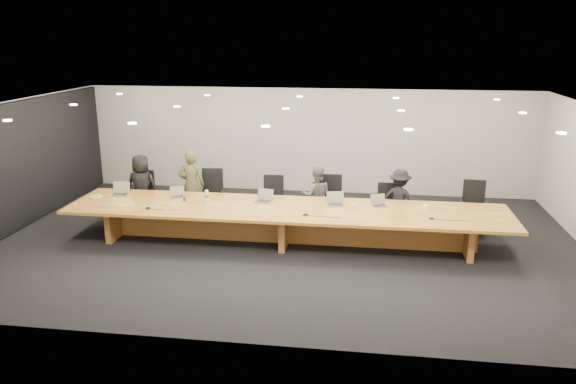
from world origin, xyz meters
The scene contains 29 objects.
ground centered at (0.00, 0.00, 0.00)m, with size 12.00×12.00×0.00m, color black.
back_wall centered at (0.00, 4.00, 1.40)m, with size 12.00×0.02×2.80m, color silver.
left_wall_panel centered at (-5.94, 0.00, 1.37)m, with size 0.08×7.84×2.74m, color black.
conference_table centered at (0.00, 0.00, 0.52)m, with size 9.00×1.80×0.75m.
chair_far_left centered at (-3.66, 1.34, 0.54)m, with size 0.55×0.55×1.08m, color black, non-canonical shape.
chair_left centered at (-1.95, 1.33, 0.59)m, with size 0.60×0.60×1.18m, color black, non-canonical shape.
chair_mid_left centered at (-0.48, 1.21, 0.55)m, with size 0.56×0.56×1.10m, color black, non-canonical shape.
chair_mid_right centered at (0.83, 1.31, 0.57)m, with size 0.58×0.58×1.13m, color black, non-canonical shape.
chair_right centered at (2.08, 1.29, 0.50)m, with size 0.50×0.50×0.99m, color black, non-canonical shape.
chair_far_right centered at (3.94, 1.25, 0.57)m, with size 0.58×0.58×1.13m, color black, non-canonical shape.
person_a centered at (-3.55, 1.13, 0.75)m, with size 0.74×0.48×1.51m, color black.
person_b centered at (-2.37, 1.21, 0.82)m, with size 0.60×0.39×1.64m, color #3B3C20.
person_c centered at (0.51, 1.24, 0.67)m, with size 0.65×0.51×1.34m, color #4E4E50.
person_d centered at (2.34, 1.19, 0.67)m, with size 0.87×0.50×1.35m, color black.
laptop_a centered at (-3.74, 0.39, 0.89)m, with size 0.37×0.27×0.29m, color #B4AA89, non-canonical shape.
laptop_b centered at (-2.44, 0.42, 0.87)m, with size 0.30×0.22×0.23m, color tan, non-canonical shape.
laptop_c centered at (-0.53, 0.33, 0.89)m, with size 0.35×0.25×0.27m, color #BDA890, non-canonical shape.
laptop_d centered at (0.99, 0.30, 0.89)m, with size 0.35×0.26×0.28m, color tan, non-canonical shape.
laptop_e centered at (1.90, 0.35, 0.87)m, with size 0.31×0.23×0.25m, color #B8A48D, non-canonical shape.
water_bottle centered at (-1.71, 0.18, 0.87)m, with size 0.08×0.08×0.25m, color silver.
amber_mug centered at (-2.21, 0.19, 0.79)m, with size 0.07×0.07×0.09m, color brown.
paper_cup_near centered at (1.38, 0.23, 0.79)m, with size 0.07×0.07×0.08m, color silver.
paper_cup_far centered at (2.80, 0.28, 0.80)m, with size 0.08×0.08×0.10m, color white.
notepad centered at (-4.22, 0.23, 0.76)m, with size 0.22×0.17×0.01m, color white.
lime_gadget centered at (-4.23, 0.22, 0.78)m, with size 0.18×0.10×0.03m, color #54CF37.
av_box centered at (-3.69, -0.51, 0.77)m, with size 0.21×0.15×0.03m, color #AFAEB3.
mic_left centered at (-2.77, -0.44, 0.77)m, with size 0.13×0.13×0.03m, color black.
mic_center centered at (0.45, -0.43, 0.77)m, with size 0.14×0.14×0.03m, color black.
mic_right centered at (2.87, -0.32, 0.76)m, with size 0.12×0.12×0.03m, color black.
Camera 1 is at (1.58, -10.81, 4.16)m, focal length 35.00 mm.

